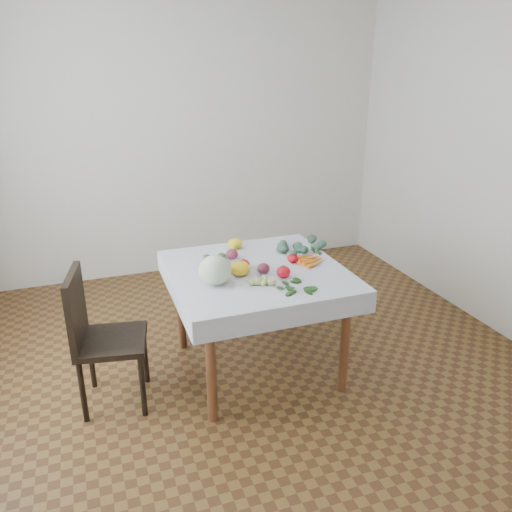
# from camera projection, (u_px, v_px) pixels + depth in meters

# --- Properties ---
(ground) EXTENTS (4.00, 4.00, 0.00)m
(ground) POSITION_uv_depth(u_px,v_px,m) (257.00, 367.00, 3.56)
(ground) COLOR brown
(back_wall) EXTENTS (4.00, 0.04, 2.70)m
(back_wall) POSITION_uv_depth(u_px,v_px,m) (187.00, 137.00, 4.82)
(back_wall) COLOR silver
(back_wall) RESTS_ON ground
(table) EXTENTS (1.00, 1.00, 0.75)m
(table) POSITION_uv_depth(u_px,v_px,m) (257.00, 283.00, 3.32)
(table) COLOR brown
(table) RESTS_ON ground
(tablecloth) EXTENTS (1.12, 1.12, 0.01)m
(tablecloth) POSITION_uv_depth(u_px,v_px,m) (257.00, 270.00, 3.29)
(tablecloth) COLOR white
(tablecloth) RESTS_ON table
(chair) EXTENTS (0.47, 0.47, 0.90)m
(chair) POSITION_uv_depth(u_px,v_px,m) (96.00, 331.00, 3.01)
(chair) COLOR black
(chair) RESTS_ON ground
(cabbage) EXTENTS (0.23, 0.23, 0.18)m
(cabbage) POSITION_uv_depth(u_px,v_px,m) (215.00, 270.00, 3.04)
(cabbage) COLOR beige
(cabbage) RESTS_ON tablecloth
(tomato_a) EXTENTS (0.08, 0.08, 0.06)m
(tomato_a) POSITION_uv_depth(u_px,v_px,m) (236.00, 271.00, 3.18)
(tomato_a) COLOR red
(tomato_a) RESTS_ON tablecloth
(tomato_b) EXTENTS (0.08, 0.08, 0.06)m
(tomato_b) POSITION_uv_depth(u_px,v_px,m) (293.00, 259.00, 3.37)
(tomato_b) COLOR red
(tomato_b) RESTS_ON tablecloth
(tomato_c) EXTENTS (0.10, 0.10, 0.08)m
(tomato_c) POSITION_uv_depth(u_px,v_px,m) (283.00, 272.00, 3.14)
(tomato_c) COLOR red
(tomato_c) RESTS_ON tablecloth
(tomato_d) EXTENTS (0.10, 0.10, 0.07)m
(tomato_d) POSITION_uv_depth(u_px,v_px,m) (244.00, 264.00, 3.27)
(tomato_d) COLOR red
(tomato_d) RESTS_ON tablecloth
(heirloom_back) EXTENTS (0.13, 0.13, 0.07)m
(heirloom_back) POSITION_uv_depth(u_px,v_px,m) (235.00, 244.00, 3.64)
(heirloom_back) COLOR yellow
(heirloom_back) RESTS_ON tablecloth
(heirloom_front) EXTENTS (0.16, 0.16, 0.09)m
(heirloom_front) POSITION_uv_depth(u_px,v_px,m) (240.00, 268.00, 3.18)
(heirloom_front) COLOR yellow
(heirloom_front) RESTS_ON tablecloth
(onion_a) EXTENTS (0.09, 0.09, 0.07)m
(onion_a) POSITION_uv_depth(u_px,v_px,m) (232.00, 254.00, 3.45)
(onion_a) COLOR maroon
(onion_a) RESTS_ON tablecloth
(onion_b) EXTENTS (0.10, 0.10, 0.07)m
(onion_b) POSITION_uv_depth(u_px,v_px,m) (264.00, 268.00, 3.21)
(onion_b) COLOR maroon
(onion_b) RESTS_ON tablecloth
(tomatillo_cluster) EXTENTS (0.15, 0.09, 0.04)m
(tomatillo_cluster) POSITION_uv_depth(u_px,v_px,m) (263.00, 283.00, 3.03)
(tomatillo_cluster) COLOR #BADD7F
(tomatillo_cluster) RESTS_ON tablecloth
(carrot_bunch) EXTENTS (0.21, 0.21, 0.03)m
(carrot_bunch) POSITION_uv_depth(u_px,v_px,m) (311.00, 260.00, 3.40)
(carrot_bunch) COLOR orange
(carrot_bunch) RESTS_ON tablecloth
(kale_bunch) EXTENTS (0.31, 0.31, 0.05)m
(kale_bunch) POSITION_uv_depth(u_px,v_px,m) (301.00, 245.00, 3.64)
(kale_bunch) COLOR #3E654E
(kale_bunch) RESTS_ON tablecloth
(basil_bunch) EXTENTS (0.25, 0.17, 0.01)m
(basil_bunch) POSITION_uv_depth(u_px,v_px,m) (299.00, 287.00, 3.01)
(basil_bunch) COLOR #1A4B17
(basil_bunch) RESTS_ON tablecloth
(dill_bunch) EXTENTS (0.23, 0.17, 0.02)m
(dill_bunch) POSITION_uv_depth(u_px,v_px,m) (222.00, 258.00, 3.43)
(dill_bunch) COLOR #477033
(dill_bunch) RESTS_ON tablecloth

